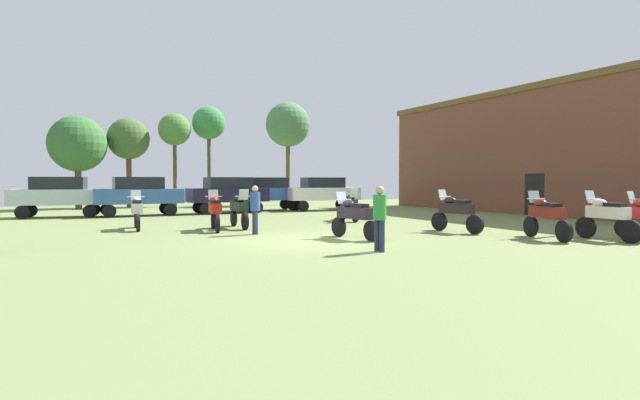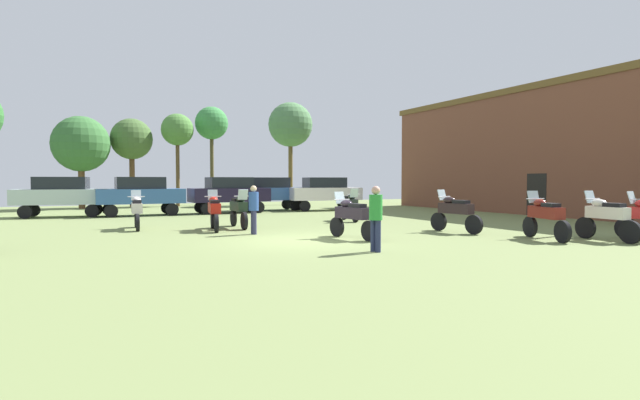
{
  "view_description": "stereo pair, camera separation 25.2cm",
  "coord_description": "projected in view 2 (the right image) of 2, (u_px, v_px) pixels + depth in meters",
  "views": [
    {
      "loc": [
        -6.29,
        -13.56,
        1.85
      ],
      "look_at": [
        3.15,
        5.21,
        1.01
      ],
      "focal_mm": 27.64,
      "sensor_mm": 36.0,
      "label": 1
    },
    {
      "loc": [
        -6.06,
        -13.67,
        1.85
      ],
      "look_at": [
        3.15,
        5.21,
        1.01
      ],
      "focal_mm": 27.64,
      "sensor_mm": 36.0,
      "label": 2
    }
  ],
  "objects": [
    {
      "name": "brick_building",
      "position": [
        562.0,
        151.0,
        27.27
      ],
      "size": [
        6.12,
        22.27,
        6.89
      ],
      "color": "brown",
      "rests_on": "ground"
    },
    {
      "name": "car_6",
      "position": [
        324.0,
        191.0,
        29.95
      ],
      "size": [
        4.5,
        2.34,
        2.0
      ],
      "rotation": [
        0.0,
        0.0,
        1.44
      ],
      "color": "black",
      "rests_on": "ground"
    },
    {
      "name": "ground_plane",
      "position": [
        302.0,
        241.0,
        15.0
      ],
      "size": [
        44.0,
        52.0,
        0.02
      ],
      "color": "olive"
    },
    {
      "name": "motorcycle_9",
      "position": [
        352.0,
        216.0,
        15.38
      ],
      "size": [
        0.69,
        2.21,
        1.47
      ],
      "rotation": [
        0.0,
        0.0,
        0.17
      ],
      "color": "black",
      "rests_on": "ground"
    },
    {
      "name": "motorcycle_11",
      "position": [
        137.0,
        210.0,
        18.37
      ],
      "size": [
        0.62,
        2.2,
        1.46
      ],
      "rotation": [
        0.0,
        0.0,
        -0.07
      ],
      "color": "black",
      "rests_on": "ground"
    },
    {
      "name": "car_1",
      "position": [
        62.0,
        194.0,
        24.51
      ],
      "size": [
        4.53,
        2.45,
        2.0
      ],
      "rotation": [
        0.0,
        0.0,
        1.41
      ],
      "color": "black",
      "rests_on": "ground"
    },
    {
      "name": "car_2",
      "position": [
        229.0,
        192.0,
        27.5
      ],
      "size": [
        4.35,
        1.91,
        2.0
      ],
      "rotation": [
        0.0,
        0.0,
        1.6
      ],
      "color": "black",
      "rests_on": "ground"
    },
    {
      "name": "motorcycle_10",
      "position": [
        545.0,
        216.0,
        15.13
      ],
      "size": [
        0.83,
        2.22,
        1.5
      ],
      "rotation": [
        0.0,
        0.0,
        -0.28
      ],
      "color": "black",
      "rests_on": "ground"
    },
    {
      "name": "tree_4",
      "position": [
        177.0,
        131.0,
        34.28
      ],
      "size": [
        2.22,
        2.22,
        6.48
      ],
      "color": "brown",
      "rests_on": "ground"
    },
    {
      "name": "motorcycle_8",
      "position": [
        350.0,
        205.0,
        22.16
      ],
      "size": [
        0.69,
        2.18,
        1.47
      ],
      "rotation": [
        0.0,
        0.0,
        2.97
      ],
      "color": "black",
      "rests_on": "ground"
    },
    {
      "name": "motorcycle_4",
      "position": [
        239.0,
        209.0,
        18.88
      ],
      "size": [
        0.62,
        2.3,
        1.49
      ],
      "rotation": [
        0.0,
        0.0,
        3.1
      ],
      "color": "black",
      "rests_on": "ground"
    },
    {
      "name": "car_3",
      "position": [
        268.0,
        191.0,
        29.9
      ],
      "size": [
        4.4,
        2.04,
        2.0
      ],
      "rotation": [
        0.0,
        0.0,
        1.51
      ],
      "color": "black",
      "rests_on": "ground"
    },
    {
      "name": "motorcycle_2",
      "position": [
        214.0,
        210.0,
        17.99
      ],
      "size": [
        0.69,
        2.27,
        1.48
      ],
      "rotation": [
        0.0,
        0.0,
        -0.16
      ],
      "color": "black",
      "rests_on": "ground"
    },
    {
      "name": "tree_1",
      "position": [
        290.0,
        125.0,
        36.7
      ],
      "size": [
        3.3,
        3.3,
        7.63
      ],
      "color": "brown",
      "rests_on": "ground"
    },
    {
      "name": "tree_2",
      "position": [
        81.0,
        144.0,
        31.42
      ],
      "size": [
        3.55,
        3.55,
        5.93
      ],
      "color": "brown",
      "rests_on": "ground"
    },
    {
      "name": "person_1",
      "position": [
        254.0,
        206.0,
        16.65
      ],
      "size": [
        0.34,
        0.34,
        1.65
      ],
      "rotation": [
        0.0,
        0.0,
        1.58
      ],
      "color": "#2E2F4F",
      "rests_on": "ground"
    },
    {
      "name": "car_5",
      "position": [
        140.0,
        193.0,
        25.45
      ],
      "size": [
        4.33,
        1.88,
        2.0
      ],
      "rotation": [
        0.0,
        0.0,
        1.59
      ],
      "color": "black",
      "rests_on": "ground"
    },
    {
      "name": "person_2",
      "position": [
        376.0,
        214.0,
        12.54
      ],
      "size": [
        0.42,
        0.42,
        1.69
      ],
      "rotation": [
        0.0,
        0.0,
        4.98
      ],
      "color": "#242B4E",
      "rests_on": "ground"
    },
    {
      "name": "motorcycle_7",
      "position": [
        606.0,
        217.0,
        14.84
      ],
      "size": [
        0.62,
        2.15,
        1.51
      ],
      "rotation": [
        0.0,
        0.0,
        -0.06
      ],
      "color": "black",
      "rests_on": "ground"
    },
    {
      "name": "tree_8",
      "position": [
        132.0,
        140.0,
        33.56
      ],
      "size": [
        2.79,
        2.79,
        6.04
      ],
      "color": "brown",
      "rests_on": "ground"
    },
    {
      "name": "tree_3",
      "position": [
        212.0,
        124.0,
        35.89
      ],
      "size": [
        2.39,
        2.39,
        7.2
      ],
      "color": "#4D4325",
      "rests_on": "ground"
    },
    {
      "name": "motorcycle_3",
      "position": [
        455.0,
        212.0,
        17.25
      ],
      "size": [
        0.68,
        2.19,
        1.5
      ],
      "rotation": [
        0.0,
        0.0,
        0.16
      ],
      "color": "black",
      "rests_on": "ground"
    }
  ]
}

